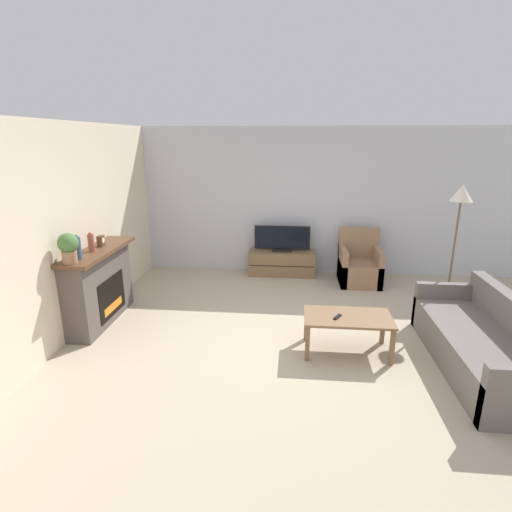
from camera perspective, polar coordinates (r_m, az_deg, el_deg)
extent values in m
plane|color=tan|center=(5.26, 4.89, -11.83)|extent=(24.00, 24.00, 0.00)
cube|color=silver|center=(7.54, 5.43, 7.74)|extent=(12.00, 0.06, 2.70)
cube|color=beige|center=(5.55, -25.59, 3.03)|extent=(0.06, 12.00, 2.70)
cube|color=#564C47|center=(5.95, -21.47, -4.21)|extent=(0.33, 1.38, 1.01)
cube|color=black|center=(5.91, -19.87, -5.41)|extent=(0.01, 0.76, 0.55)
cube|color=orange|center=(5.97, -19.71, -6.76)|extent=(0.01, 0.53, 0.11)
cube|color=brown|center=(5.78, -21.75, 0.68)|extent=(0.45, 1.50, 0.05)
cylinder|color=#385670|center=(5.36, -24.16, 1.04)|extent=(0.09, 0.09, 0.28)
sphere|color=#385670|center=(5.33, -24.34, 2.54)|extent=(0.05, 0.05, 0.05)
cylinder|color=#994C3D|center=(5.65, -22.49, 1.74)|extent=(0.08, 0.08, 0.23)
sphere|color=#994C3D|center=(5.62, -22.63, 2.94)|extent=(0.05, 0.05, 0.05)
cube|color=brown|center=(5.89, -21.29, 2.02)|extent=(0.07, 0.11, 0.15)
cylinder|color=white|center=(5.87, -20.97, 2.12)|extent=(0.00, 0.08, 0.08)
cylinder|color=#936B4C|center=(5.22, -25.07, -0.14)|extent=(0.17, 0.17, 0.16)
sphere|color=#477038|center=(5.18, -25.30, 1.70)|extent=(0.24, 0.24, 0.24)
cube|color=brown|center=(7.53, 3.68, -0.99)|extent=(1.23, 0.41, 0.46)
cube|color=black|center=(7.33, 3.63, -1.47)|extent=(1.21, 0.01, 0.01)
cube|color=black|center=(7.46, 3.72, 0.86)|extent=(0.36, 0.18, 0.04)
cube|color=black|center=(7.40, 3.75, 2.65)|extent=(1.03, 0.03, 0.44)
cube|color=black|center=(7.38, 3.75, 2.62)|extent=(0.94, 0.01, 0.40)
cube|color=#937051|center=(7.32, 14.52, -2.27)|extent=(0.70, 0.76, 0.40)
cube|color=#937051|center=(7.48, 14.43, 1.93)|extent=(0.70, 0.14, 0.55)
cube|color=#937051|center=(7.24, 12.25, -1.30)|extent=(0.10, 0.76, 0.65)
cube|color=#937051|center=(7.34, 16.90, -1.41)|extent=(0.10, 0.76, 0.65)
cube|color=brown|center=(4.90, 12.99, -8.53)|extent=(1.03, 0.58, 0.03)
cube|color=brown|center=(4.74, 7.35, -12.27)|extent=(0.05, 0.05, 0.43)
cube|color=brown|center=(4.87, 18.86, -12.24)|extent=(0.05, 0.05, 0.43)
cube|color=brown|center=(5.19, 7.19, -9.62)|extent=(0.05, 0.05, 0.43)
cube|color=brown|center=(5.31, 17.66, -9.68)|extent=(0.05, 0.05, 0.43)
cube|color=black|center=(4.83, 11.55, -8.52)|extent=(0.11, 0.15, 0.02)
cube|color=#66605B|center=(5.21, 29.24, -11.72)|extent=(0.86, 2.16, 0.42)
cube|color=#66605B|center=(6.03, 25.62, -6.37)|extent=(0.86, 0.11, 0.63)
cylinder|color=black|center=(6.50, 25.28, -7.61)|extent=(0.30, 0.30, 0.01)
cylinder|color=brown|center=(6.23, 26.21, -0.54)|extent=(0.03, 0.03, 1.66)
cone|color=beige|center=(6.05, 27.34, 7.99)|extent=(0.30, 0.30, 0.22)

